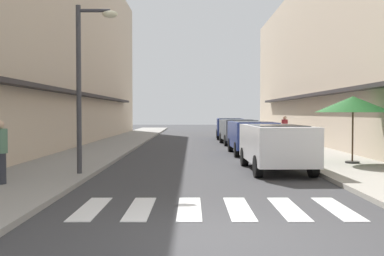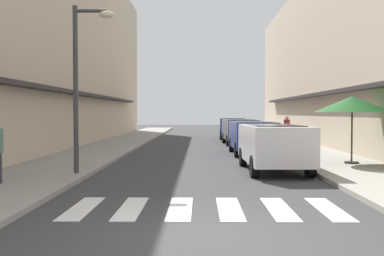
# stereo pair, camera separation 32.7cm
# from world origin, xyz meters

# --- Properties ---
(ground_plane) EXTENTS (94.69, 94.69, 0.00)m
(ground_plane) POSITION_xyz_m (0.00, 17.22, 0.00)
(ground_plane) COLOR #38383A
(sidewalk_left) EXTENTS (3.01, 60.26, 0.12)m
(sidewalk_left) POSITION_xyz_m (-4.78, 17.22, 0.06)
(sidewalk_left) COLOR gray
(sidewalk_left) RESTS_ON ground_plane
(sidewalk_right) EXTENTS (3.01, 60.26, 0.12)m
(sidewalk_right) POSITION_xyz_m (4.78, 17.22, 0.06)
(sidewalk_right) COLOR #9E998E
(sidewalk_right) RESTS_ON ground_plane
(building_row_left) EXTENTS (5.50, 40.74, 11.77)m
(building_row_left) POSITION_xyz_m (-8.78, 18.37, 5.88)
(building_row_left) COLOR #C6B299
(building_row_left) RESTS_ON ground_plane
(building_row_right) EXTENTS (5.50, 40.74, 10.02)m
(building_row_right) POSITION_xyz_m (8.78, 18.37, 5.01)
(building_row_right) COLOR #C6B299
(building_row_right) RESTS_ON ground_plane
(crosswalk) EXTENTS (5.20, 2.20, 0.01)m
(crosswalk) POSITION_xyz_m (-0.00, 2.16, 0.01)
(crosswalk) COLOR silver
(crosswalk) RESTS_ON ground_plane
(parked_car_near) EXTENTS (1.88, 4.36, 1.47)m
(parked_car_near) POSITION_xyz_m (2.22, 7.85, 0.92)
(parked_car_near) COLOR silver
(parked_car_near) RESTS_ON ground_plane
(parked_car_mid) EXTENTS (1.86, 4.27, 1.47)m
(parked_car_mid) POSITION_xyz_m (2.22, 13.80, 0.92)
(parked_car_mid) COLOR navy
(parked_car_mid) RESTS_ON ground_plane
(parked_car_far) EXTENTS (1.94, 3.97, 1.47)m
(parked_car_far) POSITION_xyz_m (2.22, 20.17, 0.92)
(parked_car_far) COLOR #4C5156
(parked_car_far) RESTS_ON ground_plane
(parked_car_distant) EXTENTS (1.94, 4.22, 1.47)m
(parked_car_distant) POSITION_xyz_m (2.22, 25.90, 0.92)
(parked_car_distant) COLOR navy
(parked_car_distant) RESTS_ON ground_plane
(street_lamp) EXTENTS (1.19, 0.28, 4.77)m
(street_lamp) POSITION_xyz_m (-3.44, 6.47, 3.08)
(street_lamp) COLOR #38383D
(street_lamp) RESTS_ON sidewalk_left
(cafe_umbrella) EXTENTS (2.56, 2.56, 2.30)m
(cafe_umbrella) POSITION_xyz_m (5.10, 9.16, 2.13)
(cafe_umbrella) COLOR #262626
(cafe_umbrella) RESTS_ON sidewalk_right
(pedestrian_walking_near) EXTENTS (0.34, 0.34, 1.55)m
(pedestrian_walking_near) POSITION_xyz_m (-5.08, 4.50, 0.93)
(pedestrian_walking_near) COLOR #282B33
(pedestrian_walking_near) RESTS_ON sidewalk_left
(pedestrian_walking_far) EXTENTS (0.34, 0.34, 1.57)m
(pedestrian_walking_far) POSITION_xyz_m (4.69, 18.74, 0.94)
(pedestrian_walking_far) COLOR #282B33
(pedestrian_walking_far) RESTS_ON sidewalk_right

